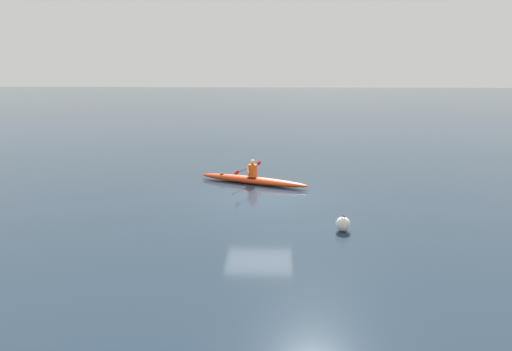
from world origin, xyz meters
The scene contains 4 objects.
ground_plane centered at (0.00, 0.00, 0.00)m, with size 160.00×160.00×0.00m, color #1E2D3D.
kayak centered at (0.35, -2.34, 0.15)m, with size 4.72×2.43×0.31m.
kayaker centered at (0.38, -2.35, 0.61)m, with size 1.00×2.29×0.73m.
mooring_buoy_red_near centered at (-2.66, 3.53, 0.22)m, with size 0.45×0.45×0.49m.
Camera 1 is at (-0.65, 18.00, 5.03)m, focal length 35.17 mm.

